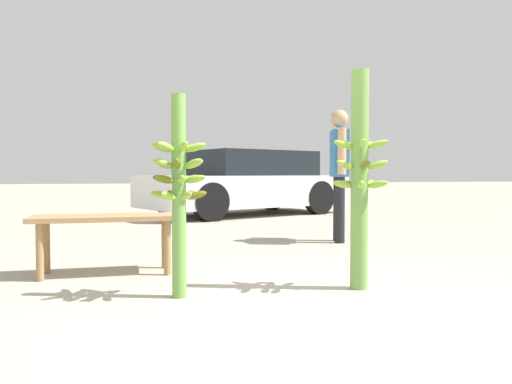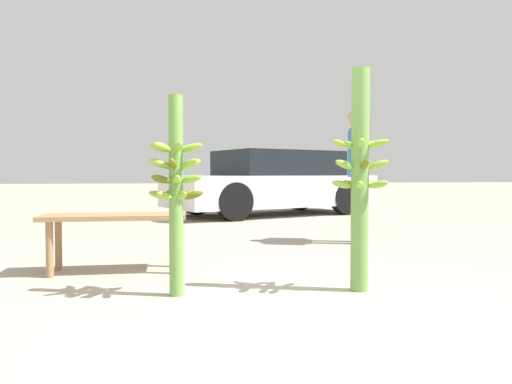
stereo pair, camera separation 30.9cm
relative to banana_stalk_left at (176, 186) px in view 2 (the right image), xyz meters
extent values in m
plane|color=#A89E8C|center=(0.70, -0.38, -0.77)|extent=(80.00, 80.00, 0.00)
cylinder|color=#6B9E47|center=(0.00, 0.00, -0.07)|extent=(0.10, 0.10, 1.39)
ellipsoid|color=#84B238|center=(0.02, -0.12, 0.27)|extent=(0.07, 0.16, 0.09)
ellipsoid|color=#84B238|center=(0.11, -0.04, 0.27)|extent=(0.16, 0.10, 0.09)
ellipsoid|color=#84B238|center=(0.09, 0.07, 0.27)|extent=(0.15, 0.14, 0.09)
ellipsoid|color=#84B238|center=(-0.02, 0.12, 0.27)|extent=(0.07, 0.16, 0.09)
ellipsoid|color=#84B238|center=(-0.11, 0.04, 0.27)|extent=(0.16, 0.10, 0.09)
ellipsoid|color=#84B238|center=(-0.09, -0.07, 0.27)|extent=(0.15, 0.14, 0.09)
ellipsoid|color=#84B238|center=(0.11, 0.04, 0.15)|extent=(0.17, 0.10, 0.10)
ellipsoid|color=#84B238|center=(0.02, 0.11, 0.15)|extent=(0.08, 0.16, 0.10)
ellipsoid|color=#84B238|center=(-0.09, 0.08, 0.15)|extent=(0.15, 0.14, 0.10)
ellipsoid|color=#84B238|center=(-0.11, -0.04, 0.15)|extent=(0.17, 0.10, 0.10)
ellipsoid|color=#5D6216|center=(-0.02, -0.11, 0.15)|extent=(0.08, 0.16, 0.10)
ellipsoid|color=#84B238|center=(0.09, -0.08, 0.15)|extent=(0.15, 0.14, 0.10)
ellipsoid|color=#84B238|center=(0.10, 0.06, 0.05)|extent=(0.16, 0.13, 0.08)
ellipsoid|color=#84B238|center=(0.00, 0.12, 0.05)|extent=(0.06, 0.16, 0.08)
ellipsoid|color=#5D6216|center=(-0.10, 0.05, 0.05)|extent=(0.16, 0.12, 0.08)
ellipsoid|color=#5D6216|center=(-0.10, -0.06, 0.05)|extent=(0.16, 0.13, 0.08)
ellipsoid|color=#84B238|center=(0.00, -0.12, 0.05)|extent=(0.06, 0.16, 0.08)
ellipsoid|color=#84B238|center=(0.10, -0.05, 0.05)|extent=(0.16, 0.12, 0.08)
ellipsoid|color=#84B238|center=(-0.08, -0.09, -0.06)|extent=(0.14, 0.15, 0.09)
ellipsoid|color=#84B238|center=(0.04, -0.11, -0.06)|extent=(0.10, 0.16, 0.09)
ellipsoid|color=#5D6216|center=(0.11, -0.02, -0.06)|extent=(0.16, 0.08, 0.09)
ellipsoid|color=#5D6216|center=(0.08, 0.09, -0.06)|extent=(0.14, 0.15, 0.09)
ellipsoid|color=#5D6216|center=(-0.04, 0.11, -0.06)|extent=(0.10, 0.16, 0.09)
ellipsoid|color=#84B238|center=(-0.11, 0.02, -0.06)|extent=(0.16, 0.08, 0.09)
cylinder|color=#6B9E47|center=(1.31, -0.09, 0.04)|extent=(0.13, 0.13, 1.61)
ellipsoid|color=#84B238|center=(1.42, -0.01, 0.30)|extent=(0.16, 0.13, 0.09)
ellipsoid|color=#84B238|center=(1.27, 0.04, 0.30)|extent=(0.09, 0.16, 0.09)
ellipsoid|color=#84B238|center=(1.18, -0.09, 0.30)|extent=(0.16, 0.05, 0.09)
ellipsoid|color=#84B238|center=(1.27, -0.21, 0.30)|extent=(0.10, 0.16, 0.09)
ellipsoid|color=#84B238|center=(1.42, -0.17, 0.30)|extent=(0.16, 0.13, 0.09)
ellipsoid|color=#84B238|center=(1.25, 0.03, 0.15)|extent=(0.12, 0.16, 0.10)
ellipsoid|color=#84B238|center=(1.18, -0.11, 0.15)|extent=(0.16, 0.08, 0.10)
ellipsoid|color=#5D6216|center=(1.29, -0.22, 0.15)|extent=(0.07, 0.16, 0.10)
ellipsoid|color=#84B238|center=(1.43, -0.14, 0.15)|extent=(0.16, 0.11, 0.10)
ellipsoid|color=#5D6216|center=(1.40, 0.01, 0.15)|extent=(0.14, 0.15, 0.10)
ellipsoid|color=#84B238|center=(1.18, -0.08, 0.01)|extent=(0.16, 0.06, 0.08)
ellipsoid|color=#84B238|center=(1.26, -0.21, 0.01)|extent=(0.11, 0.16, 0.08)
ellipsoid|color=#84B238|center=(1.41, -0.17, 0.01)|extent=(0.15, 0.14, 0.08)
ellipsoid|color=#84B238|center=(1.42, -0.02, 0.01)|extent=(0.16, 0.13, 0.08)
ellipsoid|color=#5D6216|center=(1.28, 0.04, 0.01)|extent=(0.09, 0.16, 0.08)
cylinder|color=black|center=(2.26, 2.38, -0.36)|extent=(0.15, 0.15, 0.81)
cylinder|color=black|center=(2.20, 2.19, -0.36)|extent=(0.15, 0.15, 0.81)
cube|color=#3372B2|center=(2.23, 2.28, 0.33)|extent=(0.32, 0.47, 0.57)
cylinder|color=tan|center=(2.31, 2.54, 0.35)|extent=(0.13, 0.13, 0.55)
cylinder|color=tan|center=(2.14, 2.03, 0.35)|extent=(0.13, 0.13, 0.55)
sphere|color=tan|center=(2.23, 2.28, 0.76)|extent=(0.22, 0.22, 0.22)
cube|color=#99754C|center=(-0.51, 0.95, -0.29)|extent=(1.22, 0.46, 0.04)
cylinder|color=#99754C|center=(-1.01, 1.11, -0.54)|extent=(0.06, 0.06, 0.46)
cylinder|color=#99754C|center=(-0.01, 1.10, -0.54)|extent=(0.06, 0.06, 0.46)
cylinder|color=#99754C|center=(-1.01, 0.79, -0.54)|extent=(0.06, 0.06, 0.46)
cylinder|color=#99754C|center=(-0.01, 0.78, -0.54)|extent=(0.06, 0.06, 0.46)
cube|color=silver|center=(2.07, 6.55, -0.27)|extent=(4.59, 3.18, 0.62)
cube|color=black|center=(2.22, 6.61, 0.30)|extent=(2.76, 2.36, 0.50)
cylinder|color=black|center=(1.13, 5.32, -0.42)|extent=(0.72, 0.44, 0.69)
cylinder|color=black|center=(0.55, 6.82, -0.42)|extent=(0.72, 0.44, 0.69)
cylinder|color=black|center=(3.58, 6.27, -0.42)|extent=(0.72, 0.44, 0.69)
cylinder|color=black|center=(3.00, 7.77, -0.42)|extent=(0.72, 0.44, 0.69)
camera|label=1|loc=(-0.37, -3.43, 0.09)|focal=35.00mm
camera|label=2|loc=(-0.07, -3.50, 0.09)|focal=35.00mm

